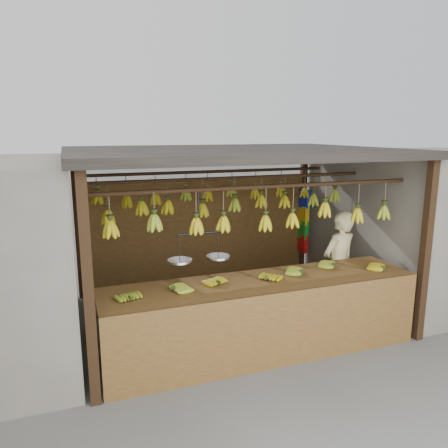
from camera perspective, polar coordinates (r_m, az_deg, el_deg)
name	(u,v)px	position (r m, az deg, el deg)	size (l,w,h in m)	color
ground	(231,315)	(6.49, 0.92, -11.83)	(80.00, 80.00, 0.00)	#5B5B57
stall	(223,178)	(6.28, -0.09, 6.06)	(4.30, 3.30, 2.40)	black
neighbor_right	(432,221)	(8.10, 25.48, 0.36)	(3.00, 3.00, 2.30)	slate
counter	(267,300)	(5.15, 5.59, -9.79)	(3.79, 0.86, 0.96)	brown
hanging_bananas	(232,205)	(6.02, 1.03, 2.45)	(3.63, 2.24, 0.39)	gold
balance_scale	(199,255)	(4.93, -3.25, -4.07)	(0.71, 0.27, 0.80)	black
vendor	(339,266)	(6.33, 14.74, -5.32)	(0.57, 0.37, 1.56)	beige
bag_bundles	(303,222)	(8.17, 10.33, 0.30)	(0.08, 0.26, 1.18)	#1426BF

